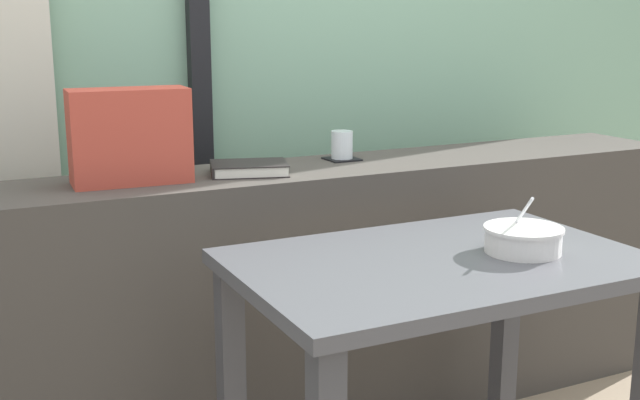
# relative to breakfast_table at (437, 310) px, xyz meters

# --- Properties ---
(window_divider_post) EXTENTS (0.07, 0.05, 2.60)m
(window_divider_post) POSITION_rel_breakfast_table_xyz_m (-0.21, 1.15, 0.70)
(window_divider_post) COLOR black
(window_divider_post) RESTS_ON ground
(dark_console_ledge) EXTENTS (2.80, 0.38, 0.85)m
(dark_console_ledge) POSITION_rel_breakfast_table_xyz_m (-0.10, 0.66, -0.18)
(dark_console_ledge) COLOR #423D38
(dark_console_ledge) RESTS_ON ground
(breakfast_table) EXTENTS (0.97, 0.64, 0.73)m
(breakfast_table) POSITION_rel_breakfast_table_xyz_m (0.00, 0.00, 0.00)
(breakfast_table) COLOR #414145
(breakfast_table) RESTS_ON ground
(coaster_square) EXTENTS (0.10, 0.10, 0.00)m
(coaster_square) POSITION_rel_breakfast_table_xyz_m (0.12, 0.73, 0.25)
(coaster_square) COLOR black
(coaster_square) RESTS_ON dark_console_ledge
(juice_glass) EXTENTS (0.07, 0.07, 0.09)m
(juice_glass) POSITION_rel_breakfast_table_xyz_m (0.12, 0.73, 0.29)
(juice_glass) COLOR white
(juice_glass) RESTS_ON coaster_square
(closed_book) EXTENTS (0.26, 0.21, 0.03)m
(closed_book) POSITION_rel_breakfast_table_xyz_m (-0.24, 0.64, 0.26)
(closed_book) COLOR black
(closed_book) RESTS_ON dark_console_ledge
(throw_pillow) EXTENTS (0.33, 0.16, 0.26)m
(throw_pillow) POSITION_rel_breakfast_table_xyz_m (-0.57, 0.66, 0.38)
(throw_pillow) COLOR #B74233
(throw_pillow) RESTS_ON dark_console_ledge
(soup_bowl) EXTENTS (0.19, 0.19, 0.14)m
(soup_bowl) POSITION_rel_breakfast_table_xyz_m (0.21, -0.05, 0.17)
(soup_bowl) COLOR silver
(soup_bowl) RESTS_ON breakfast_table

